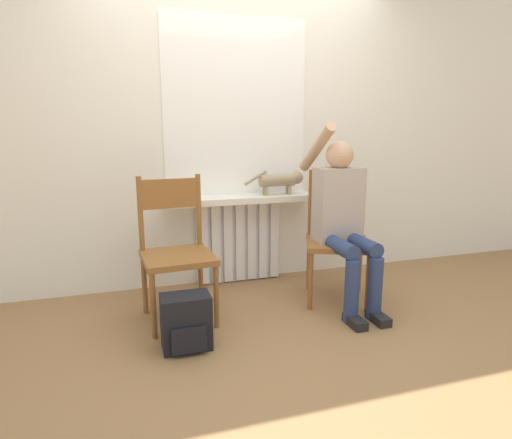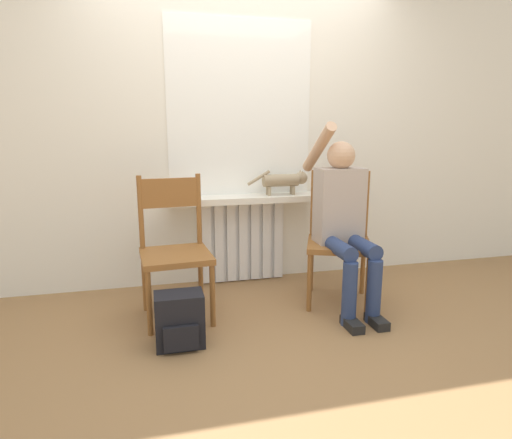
% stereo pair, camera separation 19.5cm
% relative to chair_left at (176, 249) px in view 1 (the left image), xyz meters
% --- Properties ---
extents(ground_plane, '(12.00, 12.00, 0.00)m').
position_rel_chair_left_xyz_m(ground_plane, '(0.60, -0.56, -0.50)').
color(ground_plane, olive).
extents(wall_with_window, '(7.00, 0.06, 2.70)m').
position_rel_chair_left_xyz_m(wall_with_window, '(0.60, 0.67, 0.85)').
color(wall_with_window, white).
rests_on(wall_with_window, ground_plane).
extents(radiator, '(0.72, 0.08, 0.71)m').
position_rel_chair_left_xyz_m(radiator, '(0.60, 0.59, -0.14)').
color(radiator, white).
rests_on(radiator, ground_plane).
extents(windowsill, '(1.24, 0.26, 0.05)m').
position_rel_chair_left_xyz_m(windowsill, '(0.60, 0.51, 0.23)').
color(windowsill, white).
rests_on(windowsill, radiator).
extents(window_glass, '(1.19, 0.01, 1.40)m').
position_rel_chair_left_xyz_m(window_glass, '(0.60, 0.64, 0.96)').
color(window_glass, white).
rests_on(window_glass, windowsill).
extents(chair_left, '(0.49, 0.49, 0.98)m').
position_rel_chair_left_xyz_m(chair_left, '(0.00, 0.00, 0.00)').
color(chair_left, brown).
rests_on(chair_left, ground_plane).
extents(chair_right, '(0.60, 0.60, 0.98)m').
position_rel_chair_left_xyz_m(chair_right, '(1.22, -0.00, 0.00)').
color(chair_right, brown).
rests_on(chair_right, ground_plane).
extents(person, '(0.36, 0.95, 1.35)m').
position_rel_chair_left_xyz_m(person, '(1.20, -0.11, 0.19)').
color(person, navy).
rests_on(person, ground_plane).
extents(cat, '(0.52, 0.11, 0.21)m').
position_rel_chair_left_xyz_m(cat, '(0.95, 0.50, 0.38)').
color(cat, '#9E896B').
rests_on(cat, windowsill).
extents(backpack, '(0.29, 0.22, 0.33)m').
position_rel_chair_left_xyz_m(backpack, '(-0.01, -0.45, -0.33)').
color(backpack, black).
rests_on(backpack, ground_plane).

